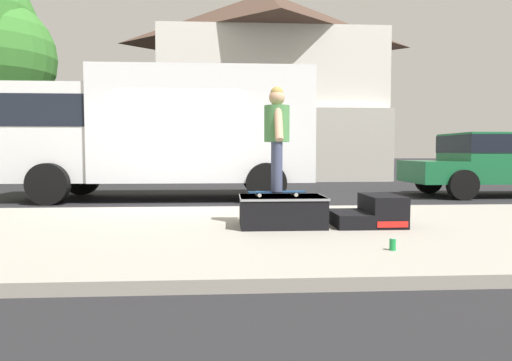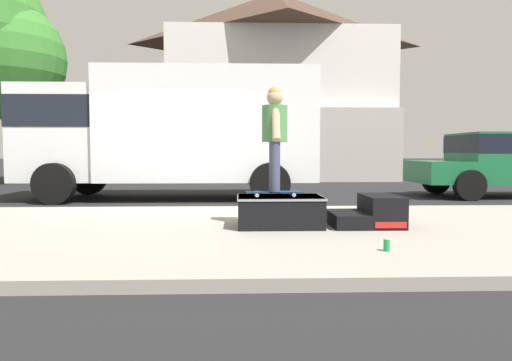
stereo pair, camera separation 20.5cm
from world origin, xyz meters
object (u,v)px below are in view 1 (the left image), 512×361
at_px(kicker_ramp, 372,213).
at_px(skateboard, 277,192).
at_px(box_truck, 164,128).
at_px(pickup_truck_green, 511,161).
at_px(soda_can, 393,244).
at_px(skater_kid, 277,130).
at_px(skate_box, 282,210).

relative_size(kicker_ramp, skateboard, 1.18).
bearing_deg(box_truck, pickup_truck_green, 1.09).
distance_m(kicker_ramp, pickup_truck_green, 7.48).
bearing_deg(soda_can, skater_kid, 123.01).
distance_m(skate_box, soda_can, 1.90).
relative_size(skater_kid, soda_can, 11.18).
xyz_separation_m(skate_box, soda_can, (0.96, -1.63, -0.16)).
height_order(skate_box, kicker_ramp, kicker_ramp).
xyz_separation_m(skater_kid, pickup_truck_green, (6.64, 5.27, -0.54)).
distance_m(kicker_ramp, box_truck, 6.33).
height_order(skater_kid, soda_can, skater_kid).
bearing_deg(pickup_truck_green, kicker_ramp, -135.33).
relative_size(skateboard, soda_can, 6.30).
xyz_separation_m(skater_kid, box_truck, (-2.18, 5.10, 0.27)).
distance_m(soda_can, pickup_truck_green, 8.89).
relative_size(skate_box, soda_can, 9.18).
relative_size(skateboard, skater_kid, 0.56).
bearing_deg(skater_kid, skateboard, -63.43).
relative_size(skate_box, pickup_truck_green, 0.20).
height_order(kicker_ramp, skater_kid, skater_kid).
distance_m(skater_kid, pickup_truck_green, 8.49).
bearing_deg(skate_box, skater_kid, -159.09).
bearing_deg(box_truck, skate_box, -66.09).
distance_m(skater_kid, soda_can, 2.28).
xyz_separation_m(skate_box, skater_kid, (-0.07, -0.03, 1.09)).
xyz_separation_m(box_truck, pickup_truck_green, (8.81, 0.17, -0.81)).
xyz_separation_m(skate_box, pickup_truck_green, (6.56, 5.24, 0.55)).
bearing_deg(skate_box, skateboard, -159.09).
relative_size(kicker_ramp, soda_can, 7.41).
distance_m(skate_box, skateboard, 0.26).
height_order(skate_box, skater_kid, skater_kid).
xyz_separation_m(skateboard, skater_kid, (-0.00, 0.00, 0.84)).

